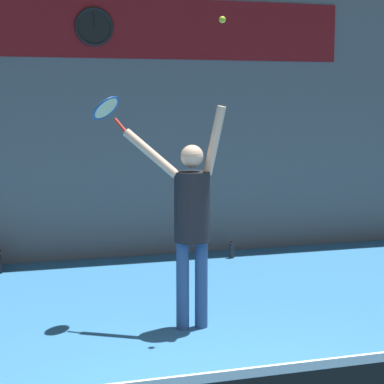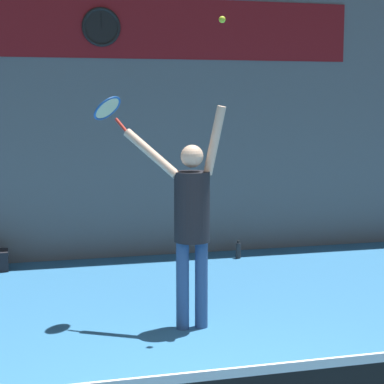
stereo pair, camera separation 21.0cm
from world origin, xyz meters
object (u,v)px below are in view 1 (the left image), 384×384
(scoreboard_clock, at_px, (94,27))
(water_bottle, at_px, (232,250))
(tennis_racket, at_px, (107,109))
(tennis_ball, at_px, (222,20))
(tennis_player, at_px, (191,215))

(scoreboard_clock, xyz_separation_m, water_bottle, (1.89, -0.50, -3.20))
(tennis_racket, xyz_separation_m, tennis_ball, (1.00, -0.67, 0.85))
(scoreboard_clock, height_order, tennis_ball, scoreboard_clock)
(tennis_ball, bearing_deg, tennis_racket, 146.36)
(scoreboard_clock, xyz_separation_m, tennis_ball, (0.69, -3.51, -0.26))
(tennis_racket, distance_m, tennis_ball, 1.48)
(tennis_ball, bearing_deg, tennis_player, 150.06)
(scoreboard_clock, xyz_separation_m, tennis_racket, (-0.32, -2.84, -1.12))
(scoreboard_clock, distance_m, water_bottle, 3.75)
(scoreboard_clock, height_order, tennis_racket, scoreboard_clock)
(tennis_player, relative_size, tennis_racket, 5.53)
(scoreboard_clock, xyz_separation_m, tennis_player, (0.42, -3.35, -2.16))
(tennis_racket, bearing_deg, tennis_player, -34.89)
(scoreboard_clock, bearing_deg, tennis_racket, -96.40)
(tennis_player, distance_m, tennis_ball, 1.92)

